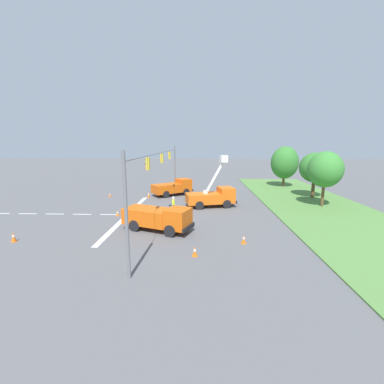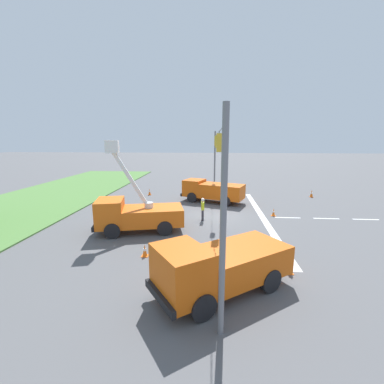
{
  "view_description": "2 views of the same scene",
  "coord_description": "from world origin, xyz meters",
  "px_view_note": "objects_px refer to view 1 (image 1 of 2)",
  "views": [
    {
      "loc": [
        26.29,
        4.06,
        7.56
      ],
      "look_at": [
        -2.3,
        3.03,
        2.09
      ],
      "focal_mm": 24.0,
      "sensor_mm": 36.0,
      "label": 1
    },
    {
      "loc": [
        -20.33,
        0.36,
        6.2
      ],
      "look_at": [
        -1.18,
        1.85,
        2.23
      ],
      "focal_mm": 24.0,
      "sensor_mm": 36.0,
      "label": 2
    }
  ],
  "objects_px": {
    "traffic_cone_mid_right": "(110,194)",
    "traffic_cone_lane_edge_b": "(14,237)",
    "traffic_cone_mid_left": "(244,239)",
    "tree_centre": "(325,170)",
    "traffic_cone_foreground_right": "(117,213)",
    "tree_far_west": "(285,163)",
    "utility_truck_support_far": "(173,187)",
    "utility_truck_support_near": "(158,217)",
    "traffic_cone_near_bucket": "(149,195)",
    "road_worker": "(173,203)",
    "tree_west": "(315,168)",
    "traffic_cone_foreground_left": "(195,251)",
    "traffic_cone_lane_edge_a": "(200,197)",
    "utility_truck_bucket_lift": "(213,196)"
  },
  "relations": [
    {
      "from": "traffic_cone_foreground_right",
      "to": "traffic_cone_near_bucket",
      "type": "height_order",
      "value": "traffic_cone_near_bucket"
    },
    {
      "from": "tree_centre",
      "to": "utility_truck_support_far",
      "type": "relative_size",
      "value": 1.08
    },
    {
      "from": "utility_truck_support_near",
      "to": "traffic_cone_foreground_right",
      "type": "relative_size",
      "value": 10.27
    },
    {
      "from": "traffic_cone_mid_right",
      "to": "traffic_cone_near_bucket",
      "type": "height_order",
      "value": "traffic_cone_near_bucket"
    },
    {
      "from": "tree_west",
      "to": "utility_truck_support_far",
      "type": "bearing_deg",
      "value": -93.11
    },
    {
      "from": "traffic_cone_mid_right",
      "to": "traffic_cone_lane_edge_b",
      "type": "xyz_separation_m",
      "value": [
        17.15,
        -1.5,
        0.08
      ]
    },
    {
      "from": "tree_far_west",
      "to": "tree_west",
      "type": "height_order",
      "value": "tree_far_west"
    },
    {
      "from": "traffic_cone_foreground_right",
      "to": "traffic_cone_mid_left",
      "type": "bearing_deg",
      "value": 59.41
    },
    {
      "from": "utility_truck_support_near",
      "to": "traffic_cone_near_bucket",
      "type": "distance_m",
      "value": 14.28
    },
    {
      "from": "utility_truck_bucket_lift",
      "to": "tree_far_west",
      "type": "bearing_deg",
      "value": 138.43
    },
    {
      "from": "tree_west",
      "to": "road_worker",
      "type": "xyz_separation_m",
      "value": [
        8.41,
        -18.71,
        -3.23
      ]
    },
    {
      "from": "tree_centre",
      "to": "traffic_cone_foreground_left",
      "type": "relative_size",
      "value": 9.02
    },
    {
      "from": "traffic_cone_lane_edge_a",
      "to": "tree_far_west",
      "type": "bearing_deg",
      "value": 126.86
    },
    {
      "from": "road_worker",
      "to": "traffic_cone_foreground_right",
      "type": "relative_size",
      "value": 2.79
    },
    {
      "from": "tree_far_west",
      "to": "traffic_cone_lane_edge_a",
      "type": "height_order",
      "value": "tree_far_west"
    },
    {
      "from": "traffic_cone_mid_left",
      "to": "tree_centre",
      "type": "bearing_deg",
      "value": 136.42
    },
    {
      "from": "tree_west",
      "to": "traffic_cone_foreground_right",
      "type": "height_order",
      "value": "tree_west"
    },
    {
      "from": "tree_centre",
      "to": "traffic_cone_lane_edge_a",
      "type": "bearing_deg",
      "value": -103.38
    },
    {
      "from": "traffic_cone_mid_right",
      "to": "traffic_cone_near_bucket",
      "type": "distance_m",
      "value": 5.67
    },
    {
      "from": "tree_west",
      "to": "road_worker",
      "type": "distance_m",
      "value": 20.77
    },
    {
      "from": "traffic_cone_foreground_right",
      "to": "traffic_cone_lane_edge_a",
      "type": "xyz_separation_m",
      "value": [
        -8.13,
        8.65,
        0.02
      ]
    },
    {
      "from": "tree_centre",
      "to": "traffic_cone_lane_edge_b",
      "type": "distance_m",
      "value": 31.76
    },
    {
      "from": "tree_far_west",
      "to": "utility_truck_support_far",
      "type": "relative_size",
      "value": 1.15
    },
    {
      "from": "utility_truck_support_near",
      "to": "traffic_cone_mid_left",
      "type": "distance_m",
      "value": 7.61
    },
    {
      "from": "tree_centre",
      "to": "traffic_cone_near_bucket",
      "type": "distance_m",
      "value": 22.8
    },
    {
      "from": "tree_far_west",
      "to": "traffic_cone_mid_left",
      "type": "bearing_deg",
      "value": -22.93
    },
    {
      "from": "tree_west",
      "to": "traffic_cone_mid_right",
      "type": "xyz_separation_m",
      "value": [
        0.34,
        -28.74,
        -3.91
      ]
    },
    {
      "from": "tree_far_west",
      "to": "traffic_cone_foreground_right",
      "type": "xyz_separation_m",
      "value": [
        19.03,
        -23.18,
        -3.94
      ]
    },
    {
      "from": "tree_centre",
      "to": "road_worker",
      "type": "bearing_deg",
      "value": -80.3
    },
    {
      "from": "tree_far_west",
      "to": "utility_truck_support_near",
      "type": "height_order",
      "value": "tree_far_west"
    },
    {
      "from": "utility_truck_support_near",
      "to": "traffic_cone_foreground_right",
      "type": "xyz_separation_m",
      "value": [
        -4.4,
        -5.06,
        -0.89
      ]
    },
    {
      "from": "traffic_cone_foreground_right",
      "to": "traffic_cone_mid_right",
      "type": "bearing_deg",
      "value": -156.31
    },
    {
      "from": "traffic_cone_lane_edge_a",
      "to": "utility_truck_support_far",
      "type": "bearing_deg",
      "value": -127.37
    },
    {
      "from": "utility_truck_support_near",
      "to": "traffic_cone_foreground_left",
      "type": "height_order",
      "value": "utility_truck_support_near"
    },
    {
      "from": "road_worker",
      "to": "traffic_cone_mid_right",
      "type": "bearing_deg",
      "value": -128.79
    },
    {
      "from": "traffic_cone_mid_left",
      "to": "tree_west",
      "type": "bearing_deg",
      "value": 144.26
    },
    {
      "from": "traffic_cone_lane_edge_b",
      "to": "utility_truck_support_far",
      "type": "bearing_deg",
      "value": 150.52
    },
    {
      "from": "traffic_cone_foreground_right",
      "to": "traffic_cone_lane_edge_b",
      "type": "relative_size",
      "value": 0.79
    },
    {
      "from": "tree_west",
      "to": "traffic_cone_mid_left",
      "type": "distance_m",
      "value": 21.55
    },
    {
      "from": "utility_truck_support_far",
      "to": "traffic_cone_lane_edge_a",
      "type": "distance_m",
      "value": 5.0
    },
    {
      "from": "tree_west",
      "to": "road_worker",
      "type": "bearing_deg",
      "value": -65.81
    },
    {
      "from": "traffic_cone_mid_right",
      "to": "tree_west",
      "type": "bearing_deg",
      "value": 90.69
    },
    {
      "from": "utility_truck_support_near",
      "to": "utility_truck_support_far",
      "type": "height_order",
      "value": "utility_truck_support_far"
    },
    {
      "from": "traffic_cone_mid_left",
      "to": "traffic_cone_lane_edge_b",
      "type": "height_order",
      "value": "traffic_cone_lane_edge_b"
    },
    {
      "from": "utility_truck_bucket_lift",
      "to": "road_worker",
      "type": "height_order",
      "value": "utility_truck_bucket_lift"
    },
    {
      "from": "traffic_cone_mid_left",
      "to": "road_worker",
      "type": "bearing_deg",
      "value": -144.26
    },
    {
      "from": "traffic_cone_foreground_left",
      "to": "traffic_cone_mid_right",
      "type": "height_order",
      "value": "traffic_cone_foreground_left"
    },
    {
      "from": "utility_truck_support_far",
      "to": "traffic_cone_lane_edge_a",
      "type": "bearing_deg",
      "value": 52.63
    },
    {
      "from": "tree_west",
      "to": "traffic_cone_near_bucket",
      "type": "height_order",
      "value": "tree_west"
    },
    {
      "from": "tree_centre",
      "to": "traffic_cone_foreground_right",
      "type": "height_order",
      "value": "tree_centre"
    }
  ]
}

